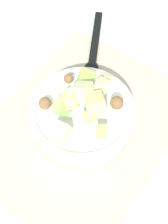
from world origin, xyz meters
The scene contains 4 objects.
ground_plane centered at (0.00, 0.00, 0.00)m, with size 2.40×2.40×0.00m, color silver.
placemat centered at (0.00, 0.00, 0.00)m, with size 0.45×0.35×0.01m, color #BCB299.
salad_bowl centered at (0.00, 0.00, 0.05)m, with size 0.21×0.21×0.14m.
serving_spoon centered at (0.17, 0.09, 0.01)m, with size 0.21×0.13×0.01m.
Camera 1 is at (-0.27, -0.19, 0.63)m, focal length 53.54 mm.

